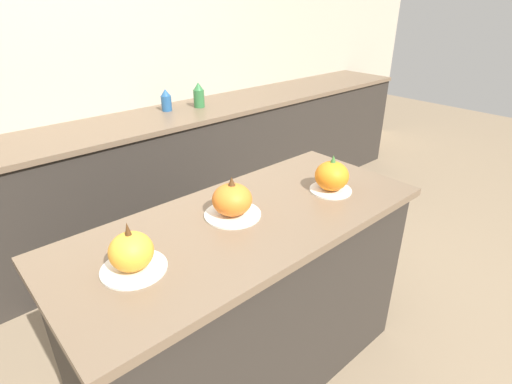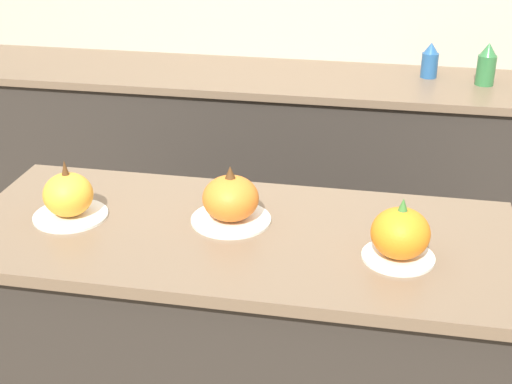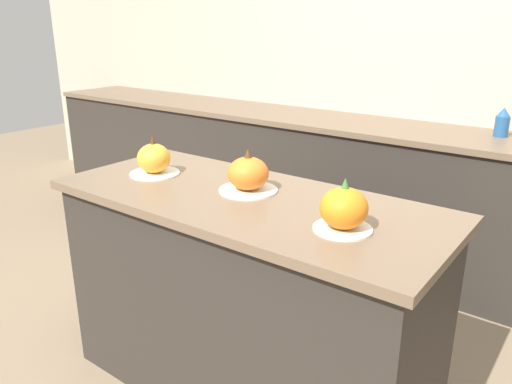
% 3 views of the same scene
% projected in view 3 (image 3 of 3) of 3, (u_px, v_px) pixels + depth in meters
% --- Properties ---
extents(wall_back, '(8.00, 0.06, 2.50)m').
position_uv_depth(wall_back, '(421.00, 67.00, 3.14)').
color(wall_back, '#B2A893').
rests_on(wall_back, ground_plane).
extents(kitchen_island, '(1.56, 0.67, 0.89)m').
position_uv_depth(kitchen_island, '(246.00, 298.00, 2.04)').
color(kitchen_island, '#2D2823').
rests_on(kitchen_island, ground_plane).
extents(back_counter, '(6.00, 0.60, 0.92)m').
position_uv_depth(back_counter, '(389.00, 199.00, 3.15)').
color(back_counter, '#2D2823').
rests_on(back_counter, ground_plane).
extents(pumpkin_cake_left, '(0.22, 0.22, 0.18)m').
position_uv_depth(pumpkin_cake_left, '(154.00, 160.00, 2.15)').
color(pumpkin_cake_left, silver).
rests_on(pumpkin_cake_left, kitchen_island).
extents(pumpkin_cake_center, '(0.23, 0.23, 0.17)m').
position_uv_depth(pumpkin_cake_center, '(248.00, 175.00, 1.93)').
color(pumpkin_cake_center, silver).
rests_on(pumpkin_cake_center, kitchen_island).
extents(pumpkin_cake_right, '(0.19, 0.19, 0.17)m').
position_uv_depth(pumpkin_cake_right, '(344.00, 210.00, 1.57)').
color(pumpkin_cake_right, silver).
rests_on(pumpkin_cake_right, kitchen_island).
extents(bottle_short, '(0.08, 0.08, 0.16)m').
position_uv_depth(bottle_short, '(502.00, 123.00, 2.73)').
color(bottle_short, '#235184').
rests_on(bottle_short, back_counter).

